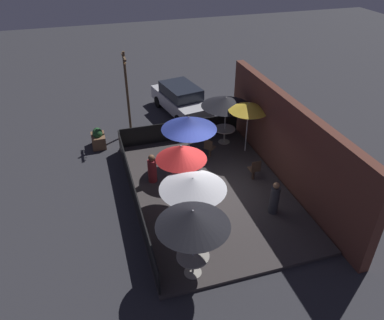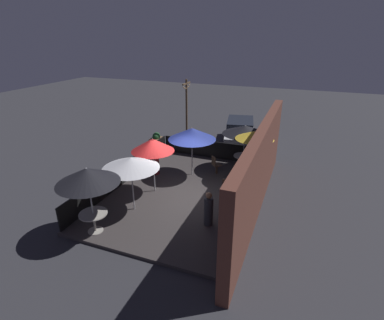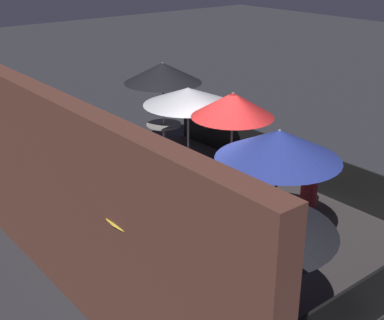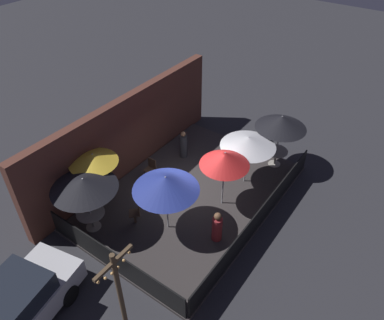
{
  "view_description": "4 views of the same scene",
  "coord_description": "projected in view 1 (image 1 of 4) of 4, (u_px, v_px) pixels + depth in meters",
  "views": [
    {
      "loc": [
        11.0,
        -4.03,
        9.04
      ],
      "look_at": [
        -0.85,
        -0.46,
        1.09
      ],
      "focal_mm": 35.0,
      "sensor_mm": 36.0,
      "label": 1
    },
    {
      "loc": [
        10.66,
        4.52,
        6.55
      ],
      "look_at": [
        -0.76,
        0.12,
        1.37
      ],
      "focal_mm": 28.0,
      "sensor_mm": 36.0,
      "label": 2
    },
    {
      "loc": [
        -7.69,
        6.4,
        5.52
      ],
      "look_at": [
        0.86,
        -0.51,
        1.02
      ],
      "focal_mm": 50.0,
      "sensor_mm": 36.0,
      "label": 3
    },
    {
      "loc": [
        -8.77,
        -6.3,
        10.35
      ],
      "look_at": [
        0.53,
        0.34,
        1.39
      ],
      "focal_mm": 35.0,
      "sensor_mm": 36.0,
      "label": 4
    }
  ],
  "objects": [
    {
      "name": "planter_box",
      "position": [
        98.0,
        139.0,
        17.52
      ],
      "size": [
        0.89,
        0.62,
        0.96
      ],
      "color": "brown",
      "rests_on": "ground_plane"
    },
    {
      "name": "patio_umbrella_0",
      "position": [
        226.0,
        101.0,
        16.73
      ],
      "size": [
        2.25,
        2.25,
        2.3
      ],
      "color": "#B2B2B7",
      "rests_on": "patio_deck"
    },
    {
      "name": "patio_umbrella_4",
      "position": [
        193.0,
        183.0,
        11.69
      ],
      "size": [
        2.16,
        2.16,
        2.2
      ],
      "color": "#B2B2B7",
      "rests_on": "patio_deck"
    },
    {
      "name": "patio_chair_0",
      "position": [
        255.0,
        169.0,
        14.96
      ],
      "size": [
        0.4,
        0.4,
        0.95
      ],
      "rotation": [
        0.0,
        0.0,
        -3.13
      ],
      "color": "#4C3828",
      "rests_on": "patio_deck"
    },
    {
      "name": "dining_table_0",
      "position": [
        225.0,
        131.0,
        17.55
      ],
      "size": [
        0.99,
        0.99,
        0.72
      ],
      "color": "#9E998E",
      "rests_on": "patio_deck"
    },
    {
      "name": "parked_car_0",
      "position": [
        181.0,
        99.0,
        20.33
      ],
      "size": [
        4.6,
        2.5,
        1.62
      ],
      "rotation": [
        0.0,
        0.0,
        0.19
      ],
      "color": "silver",
      "rests_on": "ground_plane"
    },
    {
      "name": "fence_front",
      "position": [
        134.0,
        194.0,
        13.69
      ],
      "size": [
        8.42,
        0.05,
        0.95
      ],
      "color": "black",
      "rests_on": "patio_deck"
    },
    {
      "name": "patio_umbrella_3",
      "position": [
        249.0,
        107.0,
        16.0
      ],
      "size": [
        1.75,
        1.75,
        2.39
      ],
      "color": "#B2B2B7",
      "rests_on": "patio_deck"
    },
    {
      "name": "patio_chair_1",
      "position": [
        209.0,
        147.0,
        16.43
      ],
      "size": [
        0.57,
        0.57,
        0.94
      ],
      "rotation": [
        0.0,
        0.0,
        2.34
      ],
      "color": "#4C3828",
      "rests_on": "patio_deck"
    },
    {
      "name": "patio_umbrella_2",
      "position": [
        189.0,
        123.0,
        14.93
      ],
      "size": [
        2.26,
        2.26,
        2.38
      ],
      "color": "#B2B2B7",
      "rests_on": "patio_deck"
    },
    {
      "name": "patio_umbrella_5",
      "position": [
        181.0,
        152.0,
        12.93
      ],
      "size": [
        1.81,
        1.81,
        2.43
      ],
      "color": "#B2B2B7",
      "rests_on": "patio_deck"
    },
    {
      "name": "patio_deck",
      "position": [
        209.0,
        191.0,
        14.69
      ],
      "size": [
        8.62,
        5.94,
        0.12
      ],
      "color": "#383333",
      "rests_on": "ground_plane"
    },
    {
      "name": "building_wall",
      "position": [
        288.0,
        143.0,
        14.57
      ],
      "size": [
        10.22,
        0.36,
        3.44
      ],
      "color": "brown",
      "rests_on": "ground_plane"
    },
    {
      "name": "patio_umbrella_1",
      "position": [
        193.0,
        218.0,
        10.06
      ],
      "size": [
        2.09,
        2.09,
        2.44
      ],
      "color": "#B2B2B7",
      "rests_on": "patio_deck"
    },
    {
      "name": "patron_0",
      "position": [
        152.0,
        169.0,
        14.89
      ],
      "size": [
        0.48,
        0.48,
        1.23
      ],
      "rotation": [
        0.0,
        0.0,
        5.77
      ],
      "color": "maroon",
      "rests_on": "patio_deck"
    },
    {
      "name": "dining_table_1",
      "position": [
        193.0,
        259.0,
        10.92
      ],
      "size": [
        0.97,
        0.97,
        0.73
      ],
      "color": "#9E998E",
      "rests_on": "patio_deck"
    },
    {
      "name": "light_post",
      "position": [
        127.0,
        90.0,
        17.64
      ],
      "size": [
        1.1,
        0.12,
        4.12
      ],
      "color": "brown",
      "rests_on": "ground_plane"
    },
    {
      "name": "fence_side_left",
      "position": [
        181.0,
        130.0,
        17.84
      ],
      "size": [
        0.05,
        5.74,
        0.95
      ],
      "color": "black",
      "rests_on": "patio_deck"
    },
    {
      "name": "patron_1",
      "position": [
        274.0,
        199.0,
        13.26
      ],
      "size": [
        0.44,
        0.44,
        1.3
      ],
      "rotation": [
        0.0,
        0.0,
        4.31
      ],
      "color": "#333338",
      "rests_on": "patio_deck"
    },
    {
      "name": "ground_plane",
      "position": [
        209.0,
        193.0,
        14.73
      ],
      "size": [
        60.0,
        60.0,
        0.0
      ],
      "primitive_type": "plane",
      "color": "#2D2D33"
    }
  ]
}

